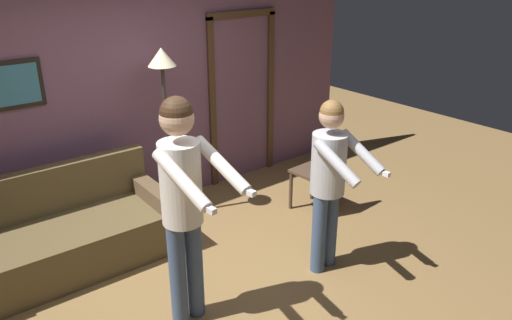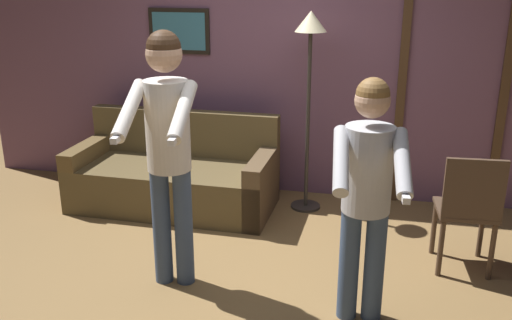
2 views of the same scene
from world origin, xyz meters
The scene contains 7 objects.
ground_plane centered at (0.00, 0.00, 0.00)m, with size 12.00×12.00×0.00m, color olive.
back_wall_assembly centered at (0.02, 1.90, 1.30)m, with size 6.40×0.10×2.60m.
couch centered at (-0.89, 1.26, 0.28)m, with size 1.92×0.89×0.87m.
torchiere_lamp centered at (0.35, 1.48, 1.47)m, with size 0.28×0.28×1.84m.
person_standing_left centered at (-0.40, -0.10, 1.12)m, with size 0.49×0.74×1.82m.
person_standing_right centered at (0.94, -0.27, 0.95)m, with size 0.47×0.62×1.59m.
dining_chair_distant centered at (1.67, 0.52, 0.53)m, with size 0.45×0.45×0.93m.
Camera 1 is at (-1.98, -2.91, 2.68)m, focal length 35.00 mm.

